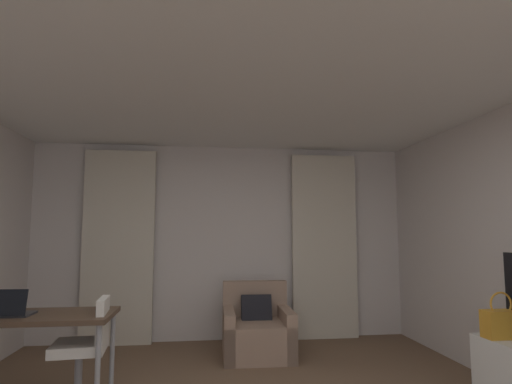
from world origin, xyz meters
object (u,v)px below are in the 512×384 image
object	(u,v)px
handbag_primary	(502,323)
armchair	(257,332)
laptop	(9,311)
desk	(18,323)
desk_chair	(84,360)

from	to	relation	value
handbag_primary	armchair	bearing A→B (deg)	134.79
laptop	handbag_primary	bearing A→B (deg)	-5.83
armchair	laptop	world-z (taller)	laptop
armchair	desk	bearing A→B (deg)	-148.29
armchair	laptop	distance (m)	2.60
laptop	armchair	bearing A→B (deg)	32.64
armchair	desk_chair	world-z (taller)	desk_chair
desk	handbag_primary	distance (m)	3.89
desk	desk_chair	bearing A→B (deg)	-3.58
armchair	handbag_primary	world-z (taller)	handbag_primary
laptop	handbag_primary	world-z (taller)	laptop
desk_chair	handbag_primary	distance (m)	3.37
armchair	laptop	bearing A→B (deg)	-147.36
armchair	desk	xyz separation A→B (m)	(-2.10, -1.30, 0.42)
desk_chair	laptop	distance (m)	0.70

